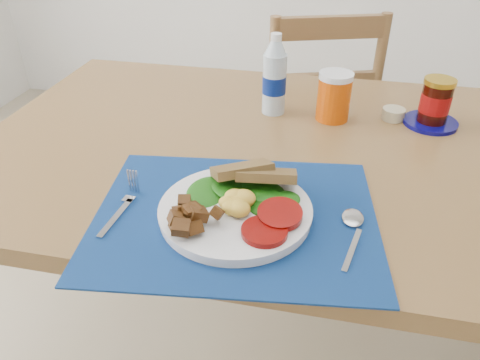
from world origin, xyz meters
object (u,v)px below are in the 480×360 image
Objects in this scene: juice_glass at (334,98)px; jam_on_saucer at (435,105)px; breakfast_plate at (232,208)px; chair_far at (314,105)px; water_bottle at (274,79)px.

jam_on_saucer reaches higher than juice_glass.
chair_far is at bearing 63.45° from breakfast_plate.
jam_on_saucer is at bearing 1.39° from water_bottle.
breakfast_plate is 0.48m from juice_glass.
breakfast_plate is at bearing -90.56° from water_bottle.
breakfast_plate is 0.61m from jam_on_saucer.
jam_on_saucer is at bearing 103.56° from chair_far.
jam_on_saucer is (0.24, 0.02, -0.00)m from juice_glass.
jam_on_saucer is (0.39, 0.47, 0.03)m from breakfast_plate.
chair_far reaches higher than juice_glass.
breakfast_plate is 2.08× the size of jam_on_saucer.
breakfast_plate is 0.46m from water_bottle.
juice_glass is (0.15, -0.01, -0.03)m from water_bottle.
juice_glass is at bearing -175.55° from jam_on_saucer.
chair_far is at bearing 97.51° from juice_glass.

